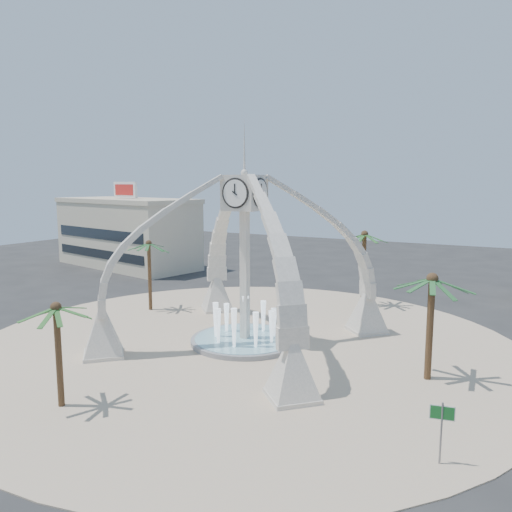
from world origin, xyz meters
The scene contains 10 objects.
ground centered at (0.00, 0.00, 0.00)m, with size 140.00×140.00×0.00m, color #282828.
plaza centered at (0.00, 0.00, 0.03)m, with size 40.00×40.00×0.06m, color tan.
clock_tower centered at (0.00, 0.00, 6.49)m, with size 17.94×17.94×16.30m.
fountain centered at (0.00, 0.00, 0.29)m, with size 8.00×8.00×3.62m.
building_nw centered at (-32.00, 22.00, 4.83)m, with size 23.75×13.73×11.90m.
palm_east centered at (13.07, -0.66, 6.10)m, with size 4.42×4.42×7.01m.
palm_west centered at (-12.57, 4.17, 6.17)m, with size 4.11×4.11×6.96m.
palm_north centered at (4.27, 15.20, 6.84)m, with size 4.97×4.97×7.77m.
palm_south centered at (-3.25, -13.80, 5.32)m, with size 4.13×4.13×6.08m.
street_sign centered at (15.20, -9.95, 1.97)m, with size 1.00×0.23×2.76m.
Camera 1 is at (17.81, -30.73, 11.75)m, focal length 35.00 mm.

